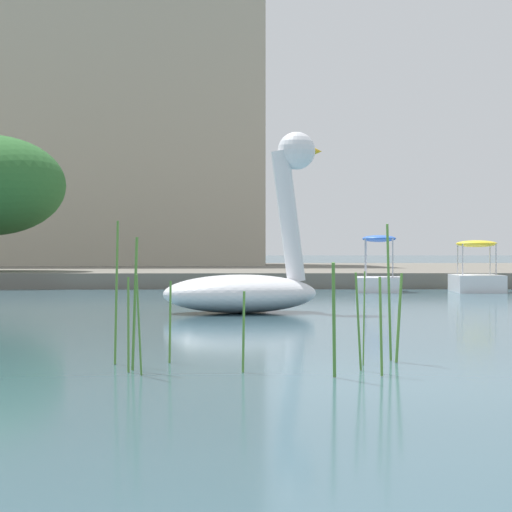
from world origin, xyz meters
The scene contains 7 objects.
ground_plane centered at (0.00, 0.00, 0.00)m, with size 512.43×512.43×0.00m, color #385966.
shore_bank_far centered at (0.00, 35.44, 0.25)m, with size 139.06×26.35×0.50m, color #6B665B.
swan_boat centered at (-0.82, 10.20, 0.75)m, with size 3.37×2.48×3.54m.
pedal_boat_blue centered at (3.17, 20.22, 0.45)m, with size 1.62×2.24×1.66m.
pedal_boat_yellow centered at (6.02, 20.12, 0.43)m, with size 1.48×2.38×1.51m.
apartment_block centered at (-10.23, 41.65, 8.11)m, with size 20.85×9.05×15.23m, color #B2A893.
reed_clump_foreground centered at (-0.78, 0.83, 0.57)m, with size 3.10×1.64×1.52m.
Camera 1 is at (-1.19, -9.53, 1.20)m, focal length 71.52 mm.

